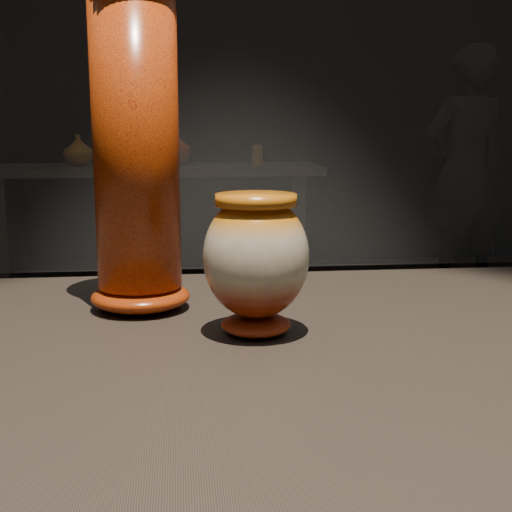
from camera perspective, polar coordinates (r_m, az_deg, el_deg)
The scene contains 7 objects.
main_vase at distance 0.88m, azimuth 0.00°, elevation -0.20°, with size 0.17×0.17×0.18m.
tall_vase at distance 1.00m, azimuth -9.55°, elevation 7.80°, with size 0.17×0.17×0.45m.
back_shelf at distance 4.37m, azimuth -8.19°, elevation 3.75°, with size 2.00×0.60×0.90m.
back_vase_left at distance 4.32m, azimuth -14.02°, elevation 8.19°, with size 0.17×0.17×0.18m, color #976216.
back_vase_mid at distance 4.36m, azimuth -6.60°, elevation 8.67°, with size 0.21×0.21×0.21m, color maroon.
back_vase_right at distance 4.31m, azimuth 0.07°, elevation 8.08°, with size 0.07×0.07×0.12m, color #976216.
visitor at distance 4.87m, azimuth 16.31°, elevation 6.33°, with size 0.60×0.39×1.64m, color black.
Camera 1 is at (-0.23, -0.83, 1.17)m, focal length 50.00 mm.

